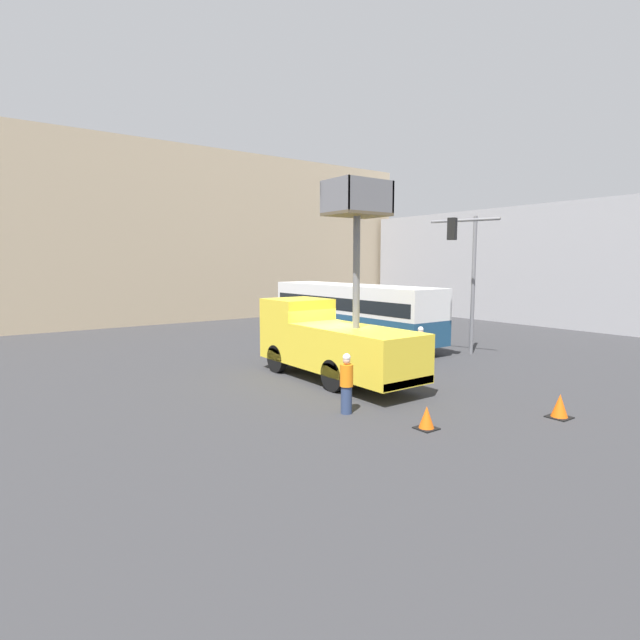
{
  "coord_description": "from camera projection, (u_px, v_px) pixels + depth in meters",
  "views": [
    {
      "loc": [
        -11.09,
        -14.46,
        4.31
      ],
      "look_at": [
        -0.12,
        0.59,
        2.16
      ],
      "focal_mm": 28.0,
      "sensor_mm": 36.0,
      "label": 1
    }
  ],
  "objects": [
    {
      "name": "building_backdrop_far",
      "position": [
        133.0,
        236.0,
        37.93
      ],
      "size": [
        44.0,
        10.0,
        12.54
      ],
      "color": "tan",
      "rests_on": "ground_plane"
    },
    {
      "name": "traffic_cone_mid_road",
      "position": [
        560.0,
        407.0,
        13.88
      ],
      "size": [
        0.59,
        0.59,
        0.67
      ],
      "color": "black",
      "rests_on": "ground_plane"
    },
    {
      "name": "road_worker_near_truck",
      "position": [
        346.0,
        384.0,
        14.21
      ],
      "size": [
        0.38,
        0.38,
        1.75
      ],
      "rotation": [
        0.0,
        0.0,
        1.87
      ],
      "color": "navy",
      "rests_on": "ground_plane"
    },
    {
      "name": "traffic_cone_near_truck",
      "position": [
        427.0,
        418.0,
        12.95
      ],
      "size": [
        0.53,
        0.53,
        0.6
      ],
      "color": "black",
      "rests_on": "ground_plane"
    },
    {
      "name": "building_backdrop_side",
      "position": [
        556.0,
        265.0,
        37.59
      ],
      "size": [
        10.0,
        28.0,
        8.21
      ],
      "color": "#9E9EA3",
      "rests_on": "ground_plane"
    },
    {
      "name": "traffic_light_pole",
      "position": [
        467.0,
        263.0,
        22.22
      ],
      "size": [
        3.15,
        2.89,
        6.43
      ],
      "color": "slate",
      "rests_on": "ground_plane"
    },
    {
      "name": "road_worker_directing",
      "position": [
        420.0,
        348.0,
        19.98
      ],
      "size": [
        0.38,
        0.38,
        1.77
      ],
      "rotation": [
        0.0,
        0.0,
        2.12
      ],
      "color": "navy",
      "rests_on": "ground_plane"
    },
    {
      "name": "city_bus",
      "position": [
        353.0,
        309.0,
        26.54
      ],
      "size": [
        2.46,
        11.2,
        3.13
      ],
      "rotation": [
        0.0,
        0.0,
        1.51
      ],
      "color": "navy",
      "rests_on": "ground_plane"
    },
    {
      "name": "utility_truck",
      "position": [
        331.0,
        338.0,
        18.25
      ],
      "size": [
        2.22,
        7.28,
        7.0
      ],
      "color": "yellow",
      "rests_on": "ground_plane"
    },
    {
      "name": "ground_plane",
      "position": [
        332.0,
        379.0,
        18.59
      ],
      "size": [
        120.0,
        120.0,
        0.0
      ],
      "primitive_type": "plane",
      "color": "#333335"
    }
  ]
}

